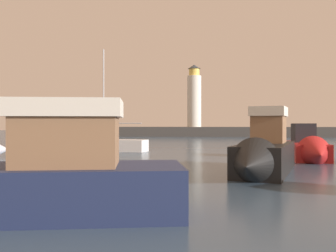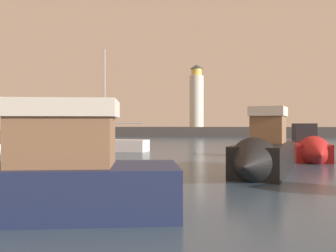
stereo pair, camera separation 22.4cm
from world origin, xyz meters
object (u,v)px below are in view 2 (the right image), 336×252
Objects in this scene: motorboat_3 at (263,153)px; motorboat_5 at (309,149)px; motorboat_6 at (2,179)px; lighthouse at (197,97)px; sailboat_moored at (111,145)px.

motorboat_3 reaches higher than motorboat_5.
motorboat_6 is at bearing -124.57° from motorboat_5.
lighthouse is 1.44× the size of motorboat_3.
sailboat_moored is (-16.48, 6.81, -0.20)m from motorboat_5.
motorboat_3 is (7.59, -57.49, -7.15)m from lighthouse.
motorboat_5 is 0.83× the size of motorboat_6.
motorboat_5 is (11.53, -49.76, -7.44)m from lighthouse.
motorboat_3 is at bearing -117.07° from motorboat_5.
lighthouse is 67.50m from motorboat_6.
sailboat_moored is (-4.94, -42.95, -7.64)m from lighthouse.
lighthouse is at bearing 89.64° from motorboat_6.
sailboat_moored reaches higher than motorboat_5.
motorboat_3 is at bearing -49.25° from sailboat_moored.
motorboat_5 is at bearing -76.95° from lighthouse.
motorboat_3 is 0.96× the size of motorboat_6.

